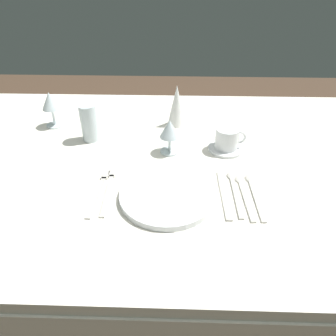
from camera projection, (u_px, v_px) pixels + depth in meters
The scene contains 15 objects.
ground_plane at pixel (169, 290), 1.51m from camera, with size 6.00×6.00×0.00m, color #4C3828.
dining_table at pixel (169, 177), 1.14m from camera, with size 1.80×1.11×0.74m.
dinner_plate at pixel (167, 195), 0.91m from camera, with size 0.27×0.27×0.02m, color white.
fork_outer at pixel (109, 189), 0.95m from camera, with size 0.03×0.22×0.00m.
fork_inner at pixel (99, 191), 0.94m from camera, with size 0.03×0.22×0.00m.
dinner_knife at pixel (224, 195), 0.92m from camera, with size 0.02×0.22×0.00m.
spoon_soup at pixel (234, 188), 0.95m from camera, with size 0.03×0.21×0.01m.
spoon_dessert at pixel (243, 191), 0.94m from camera, with size 0.03×0.21×0.01m.
spoon_tea at pixel (254, 191), 0.94m from camera, with size 0.03×0.21×0.01m.
saucer_left at pixel (226, 148), 1.13m from camera, with size 0.12×0.12×0.01m, color white.
coffee_cup_left at pixel (228, 138), 1.11m from camera, with size 0.11×0.08×0.07m.
wine_glass_centre at pixel (50, 103), 1.23m from camera, with size 0.07×0.07×0.14m.
wine_glass_left at pixel (170, 131), 1.07m from camera, with size 0.07×0.07×0.12m.
drink_tumbler at pixel (90, 125), 1.16m from camera, with size 0.06×0.06×0.14m.
napkin_folded at pixel (177, 105), 1.25m from camera, with size 0.07×0.07×0.16m, color white.
Camera 1 is at (0.02, -0.92, 1.33)m, focal length 34.48 mm.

